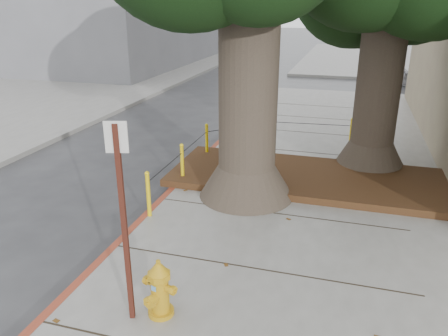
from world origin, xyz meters
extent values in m
plane|color=#28282B|center=(0.00, 0.00, 0.00)|extent=(140.00, 140.00, 0.00)
cube|color=slate|center=(6.00, 30.00, 0.07)|extent=(16.00, 20.00, 0.15)
cube|color=maroon|center=(-2.00, 2.50, 0.07)|extent=(0.14, 26.00, 0.16)
cube|color=black|center=(0.90, 3.90, 0.23)|extent=(6.40, 2.60, 0.16)
cone|color=#4C3F33|center=(-0.30, 2.70, 0.50)|extent=(2.04, 2.04, 0.70)
cylinder|color=#4C3F33|center=(-0.30, 2.70, 2.53)|extent=(1.20, 1.20, 4.22)
cone|color=#4C3F33|center=(2.30, 5.20, 0.50)|extent=(1.77, 1.77, 0.70)
cylinder|color=#4C3F33|center=(2.30, 5.20, 2.32)|extent=(1.04, 1.04, 3.84)
cylinder|color=yellow|center=(-1.90, 1.20, 0.60)|extent=(0.08, 0.08, 0.90)
sphere|color=yellow|center=(-1.90, 1.20, 1.05)|extent=(0.09, 0.09, 0.09)
cylinder|color=yellow|center=(-1.90, 3.00, 0.60)|extent=(0.08, 0.08, 0.90)
sphere|color=yellow|center=(-1.90, 3.00, 1.05)|extent=(0.09, 0.09, 0.09)
cylinder|color=yellow|center=(-1.90, 4.80, 0.60)|extent=(0.08, 0.08, 0.90)
sphere|color=yellow|center=(-1.90, 4.80, 1.05)|extent=(0.09, 0.09, 0.09)
cylinder|color=yellow|center=(-0.40, 6.30, 0.60)|extent=(0.08, 0.08, 0.90)
sphere|color=yellow|center=(-0.40, 6.30, 1.05)|extent=(0.09, 0.09, 0.09)
cylinder|color=yellow|center=(1.80, 6.50, 0.60)|extent=(0.08, 0.08, 0.90)
sphere|color=yellow|center=(1.80, 6.50, 1.05)|extent=(0.09, 0.09, 0.09)
cylinder|color=black|center=(-1.90, 2.10, 0.87)|extent=(0.02, 1.80, 0.02)
cylinder|color=black|center=(-1.90, 3.90, 0.87)|extent=(0.02, 1.80, 0.02)
cylinder|color=black|center=(-1.15, 5.55, 0.87)|extent=(1.51, 1.51, 0.02)
cylinder|color=black|center=(0.70, 6.40, 0.87)|extent=(2.20, 0.22, 0.02)
cylinder|color=gold|center=(-0.49, -1.41, 0.18)|extent=(0.43, 0.43, 0.07)
cylinder|color=gold|center=(-0.49, -1.41, 0.48)|extent=(0.29, 0.29, 0.55)
cylinder|color=gold|center=(-0.49, -1.41, 0.76)|extent=(0.39, 0.39, 0.08)
cone|color=gold|center=(-0.49, -1.41, 0.87)|extent=(0.36, 0.36, 0.15)
cylinder|color=gold|center=(-0.49, -1.41, 0.97)|extent=(0.07, 0.07, 0.05)
cylinder|color=gold|center=(-0.63, -1.37, 0.61)|extent=(0.17, 0.13, 0.10)
cylinder|color=gold|center=(-0.36, -1.44, 0.61)|extent=(0.17, 0.13, 0.10)
cylinder|color=gold|center=(-0.53, -1.54, 0.48)|extent=(0.18, 0.18, 0.14)
cube|color=#5999D8|center=(-0.52, -1.53, 0.63)|extent=(0.08, 0.02, 0.08)
cube|color=#471911|center=(-0.84, -1.58, 1.49)|extent=(0.08, 0.08, 2.69)
cube|color=silver|center=(-0.84, -1.58, 2.67)|extent=(0.26, 0.09, 0.38)
imported|color=#B5B5BA|center=(3.83, 18.67, 0.55)|extent=(3.25, 1.35, 1.10)
imported|color=black|center=(-9.83, 18.28, 0.56)|extent=(1.74, 3.95, 1.13)
camera|label=1|loc=(1.68, -5.81, 4.12)|focal=35.00mm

